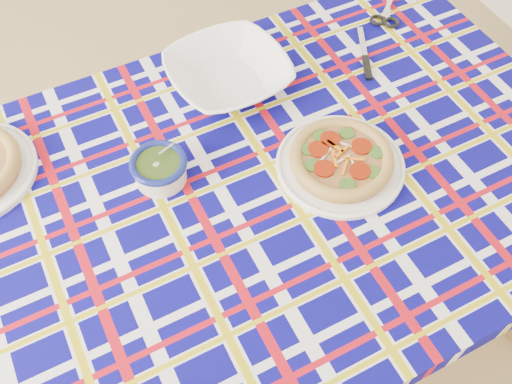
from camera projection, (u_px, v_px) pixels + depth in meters
name	position (u px, v px, depth m)	size (l,w,h in m)	color
floor	(115.00, 327.00, 1.72)	(4.00, 4.00, 0.00)	olive
dining_table	(252.00, 207.00, 1.22)	(1.48, 0.94, 0.69)	brown
tablecloth	(252.00, 201.00, 1.21)	(1.49, 0.94, 0.10)	#080565
main_focaccia_plate	(341.00, 159.00, 1.17)	(0.28, 0.28, 0.05)	#9F6838
pesto_bowl	(159.00, 168.00, 1.15)	(0.12, 0.12, 0.07)	#1E320D
serving_bowl	(228.00, 74.00, 1.31)	(0.27, 0.27, 0.07)	white
table_knife	(363.00, 43.00, 1.41)	(0.20, 0.02, 0.01)	silver
kitchen_scissors	(388.00, 6.00, 1.49)	(0.17, 0.08, 0.01)	silver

